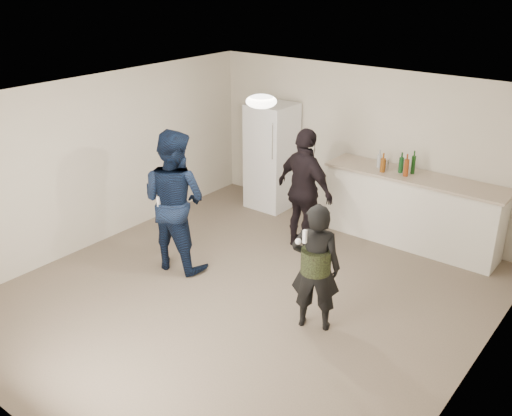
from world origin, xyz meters
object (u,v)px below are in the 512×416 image
Objects in this scene: counter at (411,211)px; shaker at (386,164)px; fridge at (272,156)px; man at (174,200)px; woman at (316,267)px; spectator at (305,190)px.

shaker is (-0.46, -0.02, 0.65)m from counter.
fridge is (-2.53, -0.07, 0.38)m from counter.
counter is 2.55m from fridge.
shaker reaches higher than counter.
counter is 1.33× the size of man.
man reaches higher than woman.
man is (0.25, -2.55, 0.08)m from fridge.
spectator is at bearing -76.43° from woman.
fridge is at bearing -178.74° from shaker.
shaker is (2.07, 0.05, 0.28)m from fridge.
counter is 15.29× the size of shaker.
man reaches higher than shaker.
woman is (2.54, -2.63, -0.13)m from fridge.
counter is at bearing 1.59° from fridge.
shaker is 3.18m from man.
shaker is at bearing -176.93° from counter.
woman is 2.02m from spectator.
counter is at bearing -123.51° from spectator.
spectator is at bearing -132.63° from man.
spectator reaches higher than woman.
man is at bearing -84.43° from fridge.
spectator is (-0.73, -1.06, -0.27)m from shaker.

